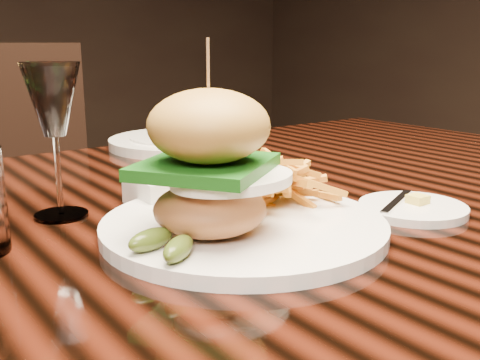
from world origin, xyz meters
TOP-DOWN VIEW (x-y plane):
  - dining_table at (0.00, 0.00)m, footprint 1.60×0.90m
  - burger_plate at (-0.03, -0.13)m, footprint 0.31×0.31m
  - side_saucer at (0.19, -0.19)m, footprint 0.13×0.13m
  - ramekin at (-0.04, 0.02)m, footprint 0.09×0.09m
  - wine_glass at (-0.17, 0.04)m, footprint 0.07×0.07m
  - far_dish at (0.19, 0.36)m, footprint 0.29×0.29m
  - chair_far at (-0.01, 0.89)m, footprint 0.49×0.49m

SIDE VIEW (x-z plane):
  - chair_far at x=-0.01m, z-range 0.06..1.01m
  - dining_table at x=0.00m, z-range 0.30..1.05m
  - side_saucer at x=0.19m, z-range 0.75..0.77m
  - far_dish at x=0.19m, z-range 0.72..0.81m
  - ramekin at x=-0.04m, z-range 0.75..0.79m
  - burger_plate at x=-0.03m, z-range 0.70..0.91m
  - wine_glass at x=-0.17m, z-range 0.79..0.97m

